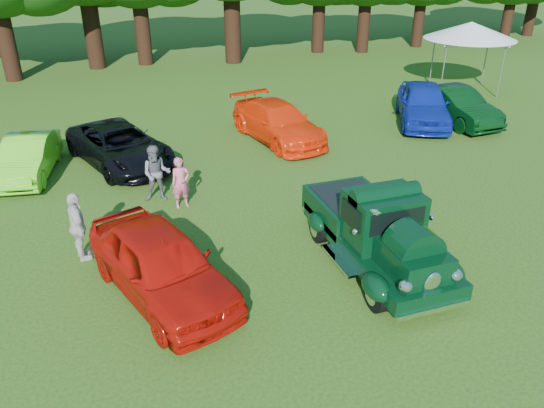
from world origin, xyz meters
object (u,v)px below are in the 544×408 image
object	(u,v)px
back_car_blue	(423,104)
red_convertible	(161,264)
back_car_green	(455,105)
spectator_white	(78,227)
canopy_tent	(471,31)
hero_pickup	(376,231)
back_car_orange	(278,122)
spectator_pink	(181,183)
back_car_lime	(28,157)
back_car_black	(120,145)
spectator_grey	(157,174)

from	to	relation	value
back_car_blue	red_convertible	bearing A→B (deg)	-118.25
back_car_green	back_car_blue	bearing A→B (deg)	159.66
back_car_green	spectator_white	size ratio (longest dim) A/B	2.52
back_car_green	canopy_tent	world-z (taller)	canopy_tent
hero_pickup	red_convertible	distance (m)	4.99
back_car_orange	back_car_green	size ratio (longest dim) A/B	1.10
back_car_blue	spectator_pink	bearing A→B (deg)	-131.26
spectator_pink	canopy_tent	size ratio (longest dim) A/B	0.26
spectator_pink	hero_pickup	bearing A→B (deg)	-56.15
hero_pickup	red_convertible	xyz separation A→B (m)	(-4.97, 0.39, -0.06)
hero_pickup	spectator_pink	size ratio (longest dim) A/B	3.28
red_convertible	spectator_pink	bearing A→B (deg)	55.11
back_car_orange	back_car_green	xyz separation A→B (m)	(7.67, -0.44, 0.02)
back_car_lime	back_car_blue	distance (m)	15.16
red_convertible	spectator_pink	size ratio (longest dim) A/B	3.01
hero_pickup	back_car_black	size ratio (longest dim) A/B	1.02
spectator_grey	canopy_tent	bearing A→B (deg)	37.30
back_car_lime	back_car_orange	xyz separation A→B (m)	(8.76, 0.51, 0.06)
back_car_green	spectator_white	xyz separation A→B (m)	(-15.00, -5.87, 0.15)
hero_pickup	canopy_tent	size ratio (longest dim) A/B	0.85
canopy_tent	back_car_orange	bearing A→B (deg)	-161.08
hero_pickup	spectator_grey	distance (m)	6.69
red_convertible	spectator_pink	xyz separation A→B (m)	(1.18, 4.03, -0.02)
spectator_pink	spectator_white	world-z (taller)	spectator_white
back_car_blue	back_car_green	world-z (taller)	back_car_blue
back_car_blue	spectator_white	distance (m)	15.08
back_car_green	spectator_pink	bearing A→B (deg)	-164.76
back_car_black	back_car_lime	bearing A→B (deg)	160.88
spectator_white	canopy_tent	world-z (taller)	canopy_tent
spectator_grey	back_car_black	bearing A→B (deg)	116.31
back_car_lime	spectator_pink	size ratio (longest dim) A/B	2.58
back_car_green	spectator_pink	distance (m)	12.80
spectator_white	hero_pickup	bearing A→B (deg)	-120.17
back_car_blue	spectator_grey	world-z (taller)	spectator_grey
hero_pickup	back_car_blue	distance (m)	11.27
hero_pickup	back_car_blue	xyz separation A→B (m)	(7.11, 8.74, -0.01)
back_car_black	back_car_orange	xyz separation A→B (m)	(5.88, 0.49, 0.03)
back_car_green	hero_pickup	bearing A→B (deg)	-137.79
hero_pickup	back_car_blue	world-z (taller)	hero_pickup
back_car_blue	back_car_lime	bearing A→B (deg)	-151.07
back_car_blue	spectator_white	bearing A→B (deg)	-128.28
red_convertible	back_car_orange	world-z (taller)	red_convertible
back_car_lime	spectator_white	world-z (taller)	spectator_white
spectator_pink	canopy_tent	world-z (taller)	canopy_tent
back_car_lime	canopy_tent	world-z (taller)	canopy_tent
back_car_orange	hero_pickup	bearing A→B (deg)	-105.59
hero_pickup	back_car_green	size ratio (longest dim) A/B	1.12
red_convertible	back_car_black	bearing A→B (deg)	72.81
red_convertible	spectator_white	world-z (taller)	spectator_white
hero_pickup	back_car_lime	size ratio (longest dim) A/B	1.27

